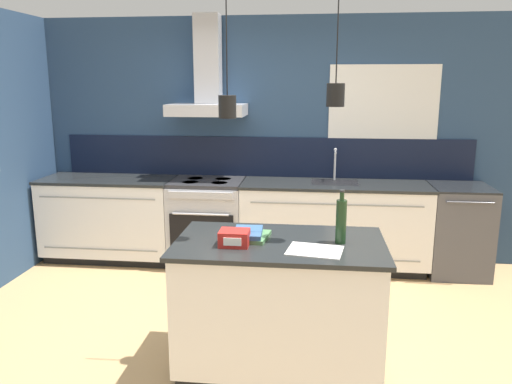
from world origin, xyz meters
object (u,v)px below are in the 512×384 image
at_px(dishwasher, 457,230).
at_px(red_supply_box, 234,238).
at_px(bottle_on_island, 341,221).
at_px(book_stack, 250,234).
at_px(oven_range, 208,222).

xyz_separation_m(dishwasher, red_supply_box, (-1.96, -2.08, 0.50)).
distance_m(bottle_on_island, red_supply_box, 0.69).
relative_size(bottle_on_island, red_supply_box, 1.87).
bearing_deg(red_supply_box, book_stack, 62.65).
bearing_deg(oven_range, red_supply_box, -73.36).
bearing_deg(dishwasher, book_stack, -134.20).
height_order(dishwasher, red_supply_box, red_supply_box).
bearing_deg(oven_range, bottle_on_island, -56.53).
height_order(dishwasher, bottle_on_island, bottle_on_island).
distance_m(oven_range, bottle_on_island, 2.42).
xyz_separation_m(dishwasher, book_stack, (-1.88, -1.93, 0.48)).
bearing_deg(book_stack, oven_range, 109.97).
height_order(oven_range, bottle_on_island, bottle_on_island).
height_order(oven_range, dishwasher, same).
relative_size(oven_range, bottle_on_island, 2.61).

